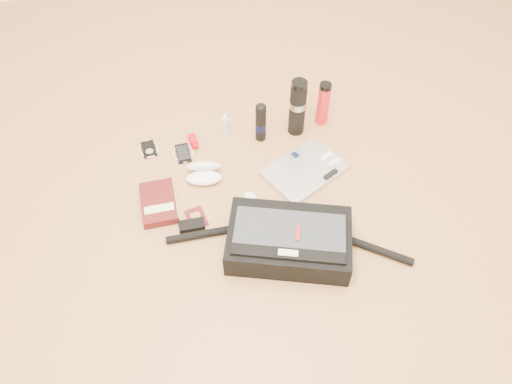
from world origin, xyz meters
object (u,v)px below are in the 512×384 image
at_px(laptop, 305,170).
at_px(thermos_black, 297,107).
at_px(messenger_bag, 288,240).
at_px(book, 159,203).
at_px(thermos_red, 323,104).

height_order(laptop, thermos_black, thermos_black).
xyz_separation_m(laptop, thermos_black, (0.05, 0.26, 0.14)).
relative_size(messenger_bag, book, 3.86).
bearing_deg(thermos_black, laptop, -101.51).
bearing_deg(thermos_red, laptop, -124.74).
bearing_deg(book, messenger_bag, -34.48).
bearing_deg(book, thermos_black, 23.98).
distance_m(book, thermos_black, 0.76).
xyz_separation_m(messenger_bag, thermos_black, (0.27, 0.61, 0.09)).
distance_m(laptop, book, 0.66).
relative_size(messenger_bag, laptop, 2.24).
relative_size(book, thermos_red, 1.02).
height_order(book, thermos_black, thermos_black).
height_order(book, thermos_red, thermos_red).
height_order(laptop, book, book).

